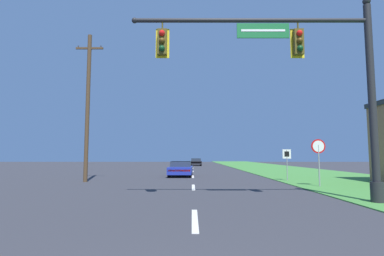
{
  "coord_description": "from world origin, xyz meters",
  "views": [
    {
      "loc": [
        -0.07,
        -1.92,
        1.66
      ],
      "look_at": [
        0.0,
        25.82,
        4.23
      ],
      "focal_mm": 28.0,
      "sensor_mm": 36.0,
      "label": 1
    }
  ],
  "objects_px": {
    "stop_sign": "(318,152)",
    "utility_pole_near": "(87,104)",
    "signal_mast": "(310,77)",
    "car_ahead": "(180,169)",
    "route_sign_post": "(286,158)",
    "far_car": "(195,162)"
  },
  "relations": [
    {
      "from": "route_sign_post",
      "to": "utility_pole_near",
      "type": "xyz_separation_m",
      "value": [
        -13.03,
        -0.49,
        3.46
      ]
    },
    {
      "from": "far_car",
      "to": "signal_mast",
      "type": "bearing_deg",
      "value": -84.77
    },
    {
      "from": "signal_mast",
      "to": "far_car",
      "type": "distance_m",
      "value": 40.24
    },
    {
      "from": "far_car",
      "to": "utility_pole_near",
      "type": "height_order",
      "value": "utility_pole_near"
    },
    {
      "from": "route_sign_post",
      "to": "utility_pole_near",
      "type": "height_order",
      "value": "utility_pole_near"
    },
    {
      "from": "car_ahead",
      "to": "utility_pole_near",
      "type": "bearing_deg",
      "value": -138.58
    },
    {
      "from": "stop_sign",
      "to": "route_sign_post",
      "type": "height_order",
      "value": "stop_sign"
    },
    {
      "from": "signal_mast",
      "to": "car_ahead",
      "type": "bearing_deg",
      "value": 110.71
    },
    {
      "from": "route_sign_post",
      "to": "utility_pole_near",
      "type": "bearing_deg",
      "value": -177.85
    },
    {
      "from": "car_ahead",
      "to": "far_car",
      "type": "xyz_separation_m",
      "value": [
        1.58,
        26.05,
        0.0
      ]
    },
    {
      "from": "signal_mast",
      "to": "route_sign_post",
      "type": "height_order",
      "value": "signal_mast"
    },
    {
      "from": "utility_pole_near",
      "to": "route_sign_post",
      "type": "bearing_deg",
      "value": 2.15
    },
    {
      "from": "signal_mast",
      "to": "car_ahead",
      "type": "xyz_separation_m",
      "value": [
        -5.23,
        13.84,
        -3.91
      ]
    },
    {
      "from": "far_car",
      "to": "route_sign_post",
      "type": "bearing_deg",
      "value": -79.75
    },
    {
      "from": "far_car",
      "to": "utility_pole_near",
      "type": "relative_size",
      "value": 0.45
    },
    {
      "from": "far_car",
      "to": "stop_sign",
      "type": "bearing_deg",
      "value": -79.93
    },
    {
      "from": "stop_sign",
      "to": "utility_pole_near",
      "type": "distance_m",
      "value": 14.29
    },
    {
      "from": "car_ahead",
      "to": "route_sign_post",
      "type": "height_order",
      "value": "route_sign_post"
    },
    {
      "from": "car_ahead",
      "to": "utility_pole_near",
      "type": "height_order",
      "value": "utility_pole_near"
    },
    {
      "from": "car_ahead",
      "to": "route_sign_post",
      "type": "distance_m",
      "value": 8.6
    },
    {
      "from": "far_car",
      "to": "route_sign_post",
      "type": "xyz_separation_m",
      "value": [
        5.56,
        -30.75,
        0.92
      ]
    },
    {
      "from": "route_sign_post",
      "to": "car_ahead",
      "type": "bearing_deg",
      "value": 146.63
    }
  ]
}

